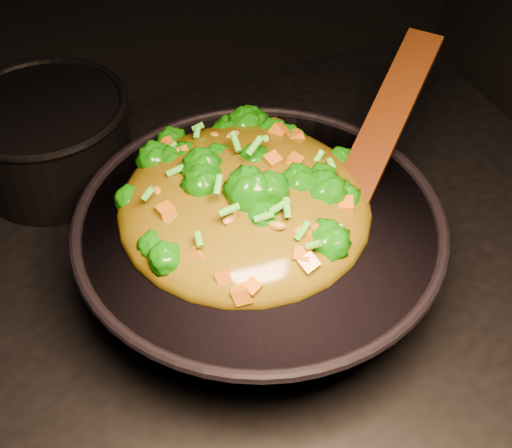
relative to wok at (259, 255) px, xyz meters
name	(u,v)px	position (x,y,z in m)	size (l,w,h in m)	color
wok	(259,255)	(0.00, 0.00, 0.00)	(0.42, 0.42, 0.12)	black
stir_fry	(244,178)	(-0.01, 0.02, 0.11)	(0.29, 0.29, 0.10)	#105806
spatula	(381,131)	(0.17, 0.04, 0.11)	(0.30, 0.05, 0.01)	#381804
back_pot	(50,140)	(-0.19, 0.31, 0.01)	(0.22, 0.22, 0.13)	black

